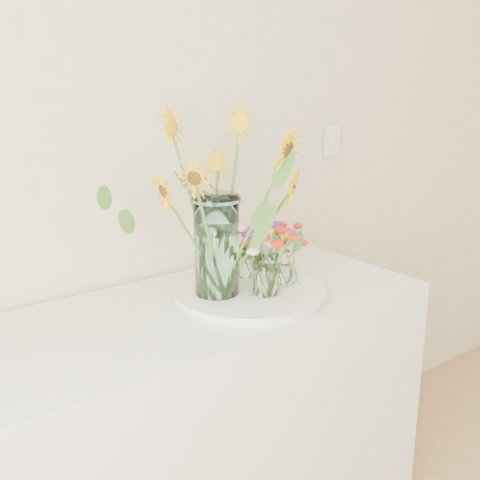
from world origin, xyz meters
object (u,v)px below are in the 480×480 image
(mason_jar, at_px, (217,246))
(small_vase_a, at_px, (266,274))
(small_vase_c, at_px, (244,261))
(small_vase_b, at_px, (285,267))
(counter, at_px, (203,437))
(tray, at_px, (250,294))

(mason_jar, xyz_separation_m, small_vase_a, (0.11, -0.09, -0.09))
(mason_jar, xyz_separation_m, small_vase_c, (0.16, 0.08, -0.10))
(small_vase_b, bearing_deg, mason_jar, 166.80)
(small_vase_a, bearing_deg, small_vase_c, 73.92)
(small_vase_b, bearing_deg, small_vase_a, -161.13)
(mason_jar, xyz_separation_m, small_vase_b, (0.22, -0.05, -0.10))
(counter, relative_size, tray, 3.18)
(tray, relative_size, small_vase_b, 3.93)
(tray, relative_size, small_vase_a, 3.37)
(counter, xyz_separation_m, tray, (0.15, -0.05, 0.46))
(counter, bearing_deg, mason_jar, -17.81)
(small_vase_c, bearing_deg, mason_jar, -154.32)
(small_vase_a, bearing_deg, mason_jar, 140.99)
(counter, height_order, small_vase_c, small_vase_c)
(tray, height_order, small_vase_c, small_vase_c)
(tray, bearing_deg, small_vase_c, 60.63)
(tray, distance_m, small_vase_c, 0.14)
(counter, bearing_deg, small_vase_c, 16.30)
(counter, distance_m, small_vase_a, 0.57)
(mason_jar, height_order, small_vase_c, mason_jar)
(tray, height_order, mason_jar, mason_jar)
(counter, relative_size, small_vase_c, 13.23)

